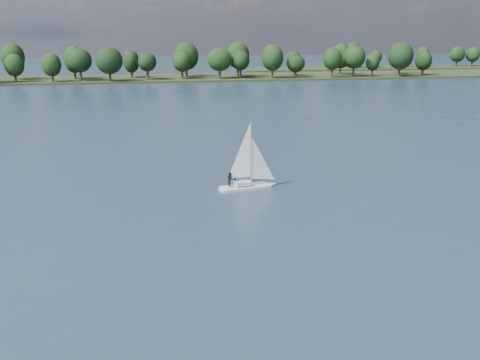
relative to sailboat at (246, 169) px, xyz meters
name	(u,v)px	position (x,y,z in m)	size (l,w,h in m)	color
ground	(160,119)	(-8.21, 60.78, -2.59)	(700.00, 700.00, 0.00)	#233342
far_shore	(148,79)	(-8.21, 172.78, -2.59)	(660.00, 40.00, 1.50)	black
far_shore_back	(428,68)	(151.79, 220.78, -2.59)	(220.00, 30.00, 1.40)	black
sailboat	(246,169)	(0.00, 0.00, 0.00)	(7.30, 3.33, 9.28)	silver
treeline	(107,61)	(-24.69, 169.41, 5.52)	(562.11, 73.63, 18.71)	black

